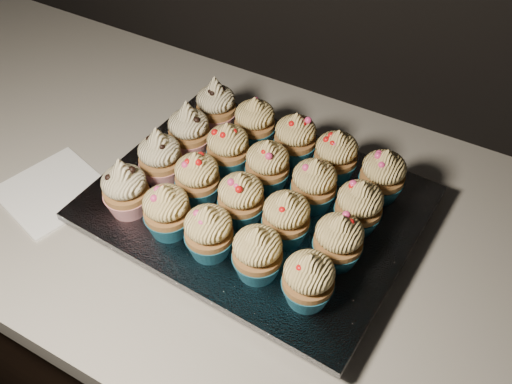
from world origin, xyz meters
The scene contains 25 objects.
cabinet centered at (0.00, 1.70, 0.43)m, with size 2.40×0.60×0.86m, color black.
worktop centered at (0.00, 1.70, 0.88)m, with size 2.44×0.64×0.04m, color beige.
napkin centered at (-0.11, 1.58, 0.90)m, with size 0.14×0.14×0.00m, color white.
baking_tray centered at (0.18, 1.69, 0.91)m, with size 0.40×0.31×0.02m, color black.
foil_lining centered at (0.18, 1.69, 0.93)m, with size 0.43×0.34×0.01m, color silver.
cupcake_0 centered at (0.03, 1.59, 0.97)m, with size 0.06×0.06×0.10m.
cupcake_1 centered at (0.10, 1.58, 0.97)m, with size 0.06×0.06×0.08m.
cupcake_2 centered at (0.17, 1.58, 0.97)m, with size 0.06×0.06×0.08m.
cupcake_3 centered at (0.24, 1.58, 0.97)m, with size 0.06×0.06×0.08m.
cupcake_4 centered at (0.31, 1.58, 0.97)m, with size 0.06×0.06×0.08m.
cupcake_5 centered at (0.04, 1.66, 0.97)m, with size 0.06×0.06×0.10m.
cupcake_6 centered at (0.10, 1.65, 0.97)m, with size 0.06×0.06×0.08m.
cupcake_7 centered at (0.18, 1.65, 0.97)m, with size 0.06×0.06×0.08m.
cupcake_8 centered at (0.24, 1.65, 0.97)m, with size 0.06×0.06×0.08m.
cupcake_9 centered at (0.32, 1.65, 0.97)m, with size 0.06×0.06×0.08m.
cupcake_10 centered at (0.04, 1.73, 0.97)m, with size 0.06×0.06×0.10m.
cupcake_11 centered at (0.11, 1.73, 0.97)m, with size 0.06×0.06×0.08m.
cupcake_12 centered at (0.18, 1.72, 0.97)m, with size 0.06×0.06×0.08m.
cupcake_13 centered at (0.25, 1.72, 0.97)m, with size 0.06×0.06×0.08m.
cupcake_14 centered at (0.32, 1.71, 0.97)m, with size 0.06×0.06×0.08m.
cupcake_15 centered at (0.04, 1.80, 0.97)m, with size 0.06×0.06×0.10m.
cupcake_16 centered at (0.11, 1.80, 0.97)m, with size 0.06×0.06×0.08m.
cupcake_17 centered at (0.18, 1.79, 0.97)m, with size 0.06×0.06×0.08m.
cupcake_18 centered at (0.25, 1.79, 0.97)m, with size 0.06×0.06×0.08m.
cupcake_19 centered at (0.32, 1.78, 0.97)m, with size 0.06×0.06×0.08m.
Camera 1 is at (0.45, 1.21, 1.52)m, focal length 40.00 mm.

